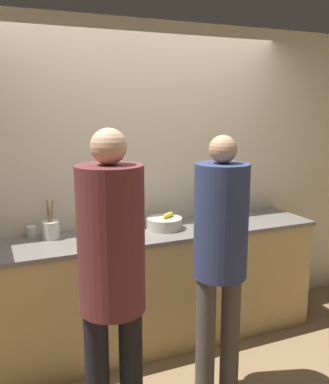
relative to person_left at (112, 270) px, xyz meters
name	(u,v)px	position (x,y,z in m)	size (l,w,h in m)	color
ground_plane	(172,362)	(0.64, 0.66, -1.09)	(14.00, 14.00, 0.00)	#8C704C
wall_back	(141,182)	(0.64, 1.30, 0.21)	(5.20, 0.06, 2.60)	beige
counter	(154,286)	(0.64, 1.01, -0.61)	(2.74, 0.62, 0.96)	tan
person_left	(112,270)	(0.00, 0.00, 0.00)	(0.35, 0.35, 1.83)	black
person_center	(220,246)	(0.79, 0.24, -0.04)	(0.35, 0.35, 1.76)	#4C4742
fruit_bowl	(164,223)	(0.74, 1.02, -0.09)	(0.28, 0.28, 0.13)	beige
utensil_crock	(51,229)	(-0.14, 1.11, -0.06)	(0.12, 0.12, 0.29)	silver
bottle_amber	(80,235)	(0.02, 0.88, -0.06)	(0.05, 0.05, 0.19)	brown
cup_white	(32,232)	(-0.27, 1.21, -0.09)	(0.07, 0.07, 0.08)	white
potted_plant	(207,207)	(1.20, 1.14, -0.03)	(0.13, 0.13, 0.20)	beige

